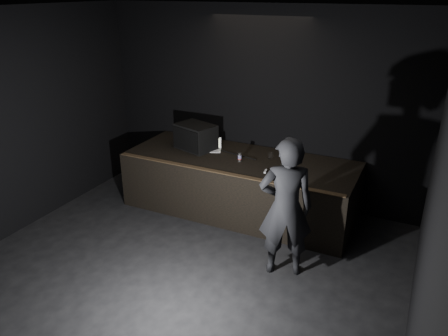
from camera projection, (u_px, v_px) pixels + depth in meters
ground at (154, 299)px, 5.66m from camera, size 7.00×7.00×0.00m
room_walls at (142, 153)px, 4.88m from camera, size 6.10×7.10×3.52m
stage_riser at (240, 184)px, 7.73m from camera, size 4.00×1.50×1.00m
riser_lip at (222, 172)px, 6.95m from camera, size 3.92×0.10×0.01m
stage_monitor at (195, 137)px, 7.90m from camera, size 0.80×0.68×0.46m
cable at (236, 154)px, 7.69m from camera, size 0.86×0.20×0.02m
laptop at (213, 147)px, 7.91m from camera, size 0.38×0.37×0.21m
beer_can at (240, 157)px, 7.38m from camera, size 0.06×0.06×0.15m
plastic_cup at (271, 156)px, 7.52m from camera, size 0.08×0.08×0.10m
wii_remote at (265, 171)px, 6.98m from camera, size 0.05×0.14×0.03m
person at (286, 208)px, 5.85m from camera, size 0.86×0.72×2.00m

